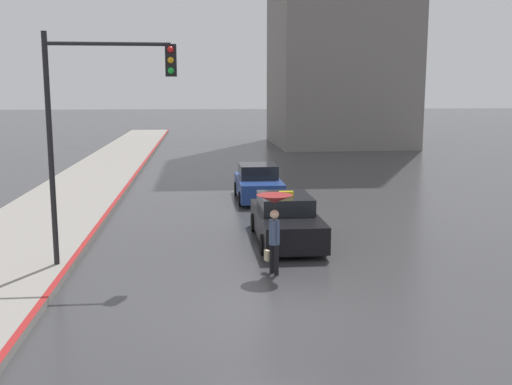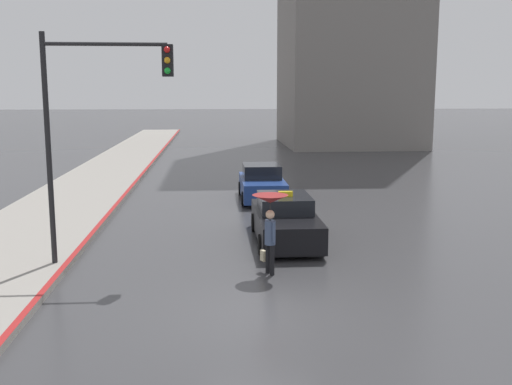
# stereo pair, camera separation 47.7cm
# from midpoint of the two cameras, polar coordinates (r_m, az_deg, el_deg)

# --- Properties ---
(ground_plane) EXTENTS (300.00, 300.00, 0.00)m
(ground_plane) POSITION_cam_midpoint_polar(r_m,az_deg,el_deg) (12.94, 0.45, -11.46)
(ground_plane) COLOR #38383A
(taxi) EXTENTS (1.91, 4.77, 1.59)m
(taxi) POSITION_cam_midpoint_polar(r_m,az_deg,el_deg) (18.77, 2.12, -2.64)
(taxi) COLOR black
(taxi) RESTS_ON ground_plane
(sedan_red) EXTENTS (1.91, 4.33, 1.53)m
(sedan_red) POSITION_cam_midpoint_polar(r_m,az_deg,el_deg) (25.94, -0.31, 0.84)
(sedan_red) COLOR navy
(sedan_red) RESTS_ON ground_plane
(pedestrian_with_umbrella) EXTENTS (0.91, 0.91, 2.07)m
(pedestrian_with_umbrella) POSITION_cam_midpoint_polar(r_m,az_deg,el_deg) (15.18, 0.85, -1.94)
(pedestrian_with_umbrella) COLOR black
(pedestrian_with_umbrella) RESTS_ON ground_plane
(traffic_light) EXTENTS (3.31, 0.38, 6.12)m
(traffic_light) POSITION_cam_midpoint_polar(r_m,az_deg,el_deg) (15.89, -15.64, 7.69)
(traffic_light) COLOR black
(traffic_light) RESTS_ON ground_plane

